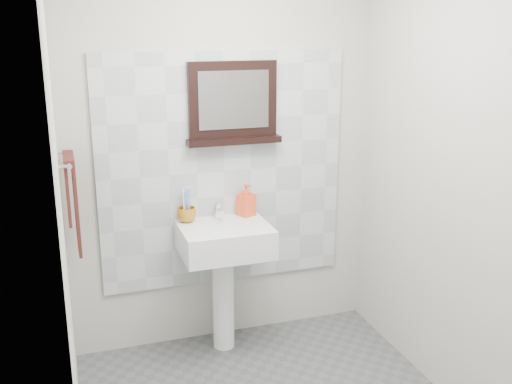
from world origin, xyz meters
TOP-DOWN VIEW (x-y plane):
  - back_wall at (0.00, 1.10)m, footprint 2.00×0.01m
  - front_wall at (0.00, -1.10)m, footprint 2.00×0.01m
  - left_wall at (-1.00, 0.00)m, footprint 0.01×2.20m
  - right_wall at (1.00, 0.00)m, footprint 0.01×2.20m
  - splashback at (0.00, 1.09)m, footprint 1.60×0.02m
  - pedestal_sink at (-0.06, 0.87)m, footprint 0.55×0.44m
  - toothbrush_cup at (-0.27, 1.01)m, footprint 0.14×0.14m
  - toothbrushes at (-0.26, 1.01)m, footprint 0.05×0.04m
  - soap_dispenser at (0.13, 1.02)m, footprint 0.13×0.13m
  - framed_mirror at (0.06, 1.06)m, footprint 0.60×0.11m
  - towel_bar at (-0.95, 0.85)m, footprint 0.07×0.40m
  - hand_towel at (-0.94, 0.85)m, footprint 0.06×0.30m

SIDE VIEW (x-z plane):
  - pedestal_sink at x=-0.06m, z-range 0.20..1.16m
  - toothbrush_cup at x=-0.27m, z-range 0.86..0.95m
  - soap_dispenser at x=0.13m, z-range 0.86..1.07m
  - toothbrushes at x=-0.26m, z-range 0.88..1.09m
  - hand_towel at x=-0.94m, z-range 0.86..1.41m
  - splashback at x=0.00m, z-range 0.40..1.90m
  - back_wall at x=0.00m, z-range 0.00..2.50m
  - front_wall at x=0.00m, z-range 0.00..2.50m
  - left_wall at x=-1.00m, z-range 0.00..2.50m
  - right_wall at x=1.00m, z-range 0.00..2.50m
  - towel_bar at x=-0.95m, z-range 1.33..1.36m
  - framed_mirror at x=0.06m, z-range 1.32..1.83m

